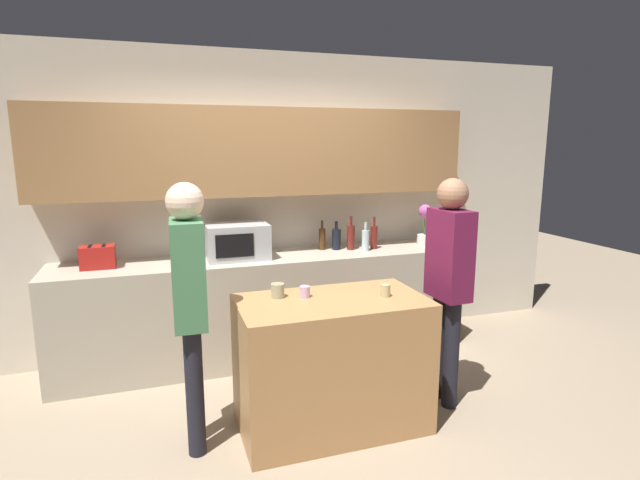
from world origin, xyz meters
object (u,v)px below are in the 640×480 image
object	(u,v)px
cup_1	(305,292)
person_center	(190,295)
bottle_4	(374,237)
cup_2	(385,290)
bottle_1	(336,239)
potted_plant	(425,225)
bottle_2	(351,237)
microwave	(237,241)
person_left	(449,273)
bottle_3	(365,240)
cup_0	(278,291)
toaster	(98,257)
bottle_0	(322,238)

from	to	relation	value
cup_1	person_center	size ratio (longest dim) A/B	0.05
bottle_4	cup_2	world-z (taller)	bottle_4
bottle_1	bottle_4	world-z (taller)	bottle_4
bottle_1	potted_plant	bearing A→B (deg)	-4.49
bottle_2	cup_2	world-z (taller)	bottle_2
microwave	cup_1	world-z (taller)	microwave
microwave	person_left	xyz separation A→B (m)	(1.31, -1.22, -0.08)
bottle_3	cup_0	xyz separation A→B (m)	(-1.08, -1.03, -0.08)
bottle_4	cup_0	bearing A→B (deg)	-137.47
microwave	bottle_1	world-z (taller)	microwave
bottle_4	cup_1	xyz separation A→B (m)	(-1.02, -1.15, -0.11)
potted_plant	cup_2	xyz separation A→B (m)	(-1.05, -1.31, -0.19)
potted_plant	person_center	bearing A→B (deg)	-152.14
toaster	cup_1	bearing A→B (deg)	-40.36
microwave	person_left	size ratio (longest dim) A/B	0.31
bottle_3	person_left	world-z (taller)	person_left
microwave	bottle_0	xyz separation A→B (m)	(0.81, 0.11, -0.05)
cup_1	cup_2	xyz separation A→B (m)	(0.51, -0.15, 0.00)
cup_2	person_left	size ratio (longest dim) A/B	0.05
bottle_0	person_center	distance (m)	1.85
microwave	cup_2	size ratio (longest dim) A/B	6.26
cup_0	toaster	bearing A→B (deg)	137.15
cup_0	person_center	bearing A→B (deg)	-168.64
microwave	cup_2	xyz separation A→B (m)	(0.77, -1.31, -0.14)
bottle_1	person_center	world-z (taller)	person_center
cup_1	cup_2	size ratio (longest dim) A/B	0.92
potted_plant	bottle_0	bearing A→B (deg)	174.03
bottle_0	bottle_3	distance (m)	0.40
person_center	bottle_1	bearing A→B (deg)	134.70
bottle_3	person_center	world-z (taller)	person_center
cup_1	person_center	world-z (taller)	person_center
person_left	bottle_1	bearing A→B (deg)	14.00
bottle_2	bottle_3	bearing A→B (deg)	-40.69
bottle_2	bottle_3	xyz separation A→B (m)	(0.11, -0.09, -0.02)
cup_2	toaster	bearing A→B (deg)	145.07
person_left	person_center	world-z (taller)	person_center
bottle_0	toaster	bearing A→B (deg)	-176.82
person_left	person_center	size ratio (longest dim) A/B	0.99
bottle_0	cup_1	distance (m)	1.38
cup_1	bottle_2	bearing A→B (deg)	55.78
bottle_4	person_center	distance (m)	2.14
microwave	bottle_0	world-z (taller)	microwave
potted_plant	bottle_1	distance (m)	0.90
bottle_0	bottle_3	xyz separation A→B (m)	(0.36, -0.18, -0.00)
bottle_0	bottle_4	xyz separation A→B (m)	(0.47, -0.12, 0.01)
bottle_2	person_left	world-z (taller)	person_left
bottle_2	cup_1	world-z (taller)	bottle_2
toaster	cup_1	xyz separation A→B (m)	(1.36, -1.16, -0.08)
microwave	cup_1	size ratio (longest dim) A/B	6.80
bottle_3	bottle_0	bearing A→B (deg)	153.67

